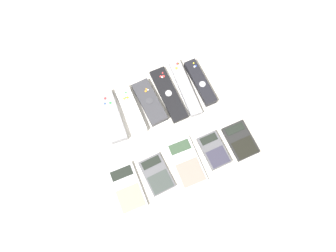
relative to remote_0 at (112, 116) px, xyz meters
name	(u,v)px	position (x,y,z in m)	size (l,w,h in m)	color
ground_plane	(171,135)	(0.16, -0.14, -0.01)	(3.00, 3.00, 0.00)	beige
remote_0	(112,116)	(0.00, 0.00, 0.00)	(0.07, 0.19, 0.03)	gray
remote_1	(131,110)	(0.07, 0.00, 0.00)	(0.05, 0.18, 0.03)	white
remote_2	(150,102)	(0.14, 0.00, 0.00)	(0.07, 0.17, 0.02)	#333338
remote_3	(169,94)	(0.21, 0.00, -0.01)	(0.06, 0.21, 0.02)	black
remote_4	(185,88)	(0.27, 0.00, 0.00)	(0.05, 0.22, 0.02)	gray
remote_5	(200,82)	(0.33, 0.00, 0.00)	(0.05, 0.18, 0.03)	black
calculator_0	(127,188)	(-0.04, -0.25, -0.01)	(0.09, 0.15, 0.01)	#B2B2B7
calculator_1	(157,174)	(0.06, -0.24, -0.01)	(0.08, 0.13, 0.01)	#4C4C51
calculator_2	(186,162)	(0.17, -0.24, -0.01)	(0.09, 0.16, 0.01)	#B2B2B7
calculator_3	(214,150)	(0.27, -0.24, 0.00)	(0.07, 0.12, 0.02)	#4C4C51
calculator_4	(240,140)	(0.37, -0.25, -0.01)	(0.08, 0.12, 0.01)	black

